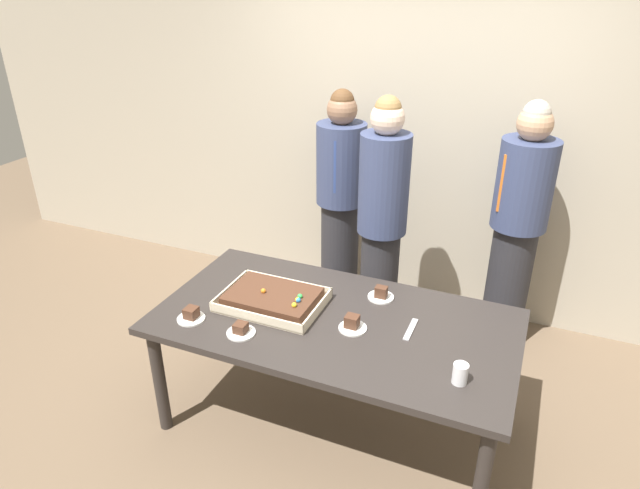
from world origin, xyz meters
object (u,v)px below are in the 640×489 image
object	(u,v)px
plated_slice_far_left	(191,315)
person_serving_front	(382,224)
person_striped_tie_right	(340,202)
drink_cup_nearest	(460,374)
party_table	(335,330)
plated_slice_far_right	(352,324)
plated_slice_near_left	(381,295)
person_green_shirt_behind	(517,228)
cake_server_utensil	(411,329)
plated_slice_near_right	(241,330)
sheet_cake	(272,299)

from	to	relation	value
plated_slice_far_left	person_serving_front	xyz separation A→B (m)	(0.70, 1.16, 0.18)
person_striped_tie_right	drink_cup_nearest	bearing A→B (deg)	34.65
party_table	plated_slice_far_right	distance (m)	0.16
person_serving_front	person_striped_tie_right	xyz separation A→B (m)	(-0.43, 0.37, -0.04)
plated_slice_near_left	person_green_shirt_behind	xyz separation A→B (m)	(0.64, 0.90, 0.15)
plated_slice_far_left	person_striped_tie_right	distance (m)	1.56
drink_cup_nearest	person_green_shirt_behind	distance (m)	1.46
cake_server_utensil	person_striped_tie_right	distance (m)	1.45
plated_slice_near_left	person_green_shirt_behind	bearing A→B (deg)	54.68
party_table	plated_slice_far_left	distance (m)	0.78
plated_slice_far_right	plated_slice_near_right	bearing A→B (deg)	-152.47
plated_slice_near_left	person_striped_tie_right	world-z (taller)	person_striped_tie_right
plated_slice_far_left	person_green_shirt_behind	size ratio (longest dim) A/B	0.09
cake_server_utensil	person_striped_tie_right	world-z (taller)	person_striped_tie_right
plated_slice_far_right	drink_cup_nearest	distance (m)	0.63
sheet_cake	person_green_shirt_behind	bearing A→B (deg)	45.66
person_serving_front	person_green_shirt_behind	world-z (taller)	person_serving_front
cake_server_utensil	drink_cup_nearest	bearing A→B (deg)	-45.74
plated_slice_far_right	cake_server_utensil	size ratio (longest dim) A/B	0.75
drink_cup_nearest	party_table	bearing A→B (deg)	160.18
plated_slice_near_right	plated_slice_far_left	size ratio (longest dim) A/B	1.00
sheet_cake	person_striped_tie_right	distance (m)	1.24
cake_server_utensil	person_striped_tie_right	bearing A→B (deg)	125.92
sheet_cake	plated_slice_far_left	size ratio (longest dim) A/B	3.73
cake_server_utensil	person_striped_tie_right	size ratio (longest dim) A/B	0.12
sheet_cake	plated_slice_far_right	distance (m)	0.49
plated_slice_far_left	party_table	bearing A→B (deg)	23.13
party_table	person_striped_tie_right	size ratio (longest dim) A/B	1.14
plated_slice_near_left	person_green_shirt_behind	world-z (taller)	person_green_shirt_behind
sheet_cake	person_green_shirt_behind	world-z (taller)	person_green_shirt_behind
drink_cup_nearest	person_serving_front	xyz separation A→B (m)	(-0.72, 1.12, 0.15)
drink_cup_nearest	person_striped_tie_right	bearing A→B (deg)	127.87
plated_slice_far_left	plated_slice_near_right	bearing A→B (deg)	-2.07
sheet_cake	drink_cup_nearest	xyz separation A→B (m)	(1.08, -0.25, 0.01)
party_table	person_striped_tie_right	distance (m)	1.33
plated_slice_far_left	plated_slice_near_left	bearing A→B (deg)	34.59
plated_slice_far_right	cake_server_utensil	world-z (taller)	plated_slice_far_right
plated_slice_near_left	drink_cup_nearest	xyz separation A→B (m)	(0.55, -0.56, 0.03)
plated_slice_near_right	drink_cup_nearest	size ratio (longest dim) A/B	1.50
plated_slice_near_right	person_striped_tie_right	world-z (taller)	person_striped_tie_right
sheet_cake	person_striped_tie_right	xyz separation A→B (m)	(-0.07, 1.23, 0.12)
party_table	plated_slice_near_right	world-z (taller)	plated_slice_near_right
sheet_cake	plated_slice_far_left	distance (m)	0.45
cake_server_utensil	plated_slice_far_left	bearing A→B (deg)	-161.97
person_serving_front	person_striped_tie_right	bearing A→B (deg)	-107.90
party_table	person_serving_front	bearing A→B (deg)	90.90
cake_server_utensil	person_green_shirt_behind	distance (m)	1.22
drink_cup_nearest	sheet_cake	bearing A→B (deg)	166.92
drink_cup_nearest	person_striped_tie_right	xyz separation A→B (m)	(-1.15, 1.49, 0.11)
drink_cup_nearest	person_green_shirt_behind	size ratio (longest dim) A/B	0.06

